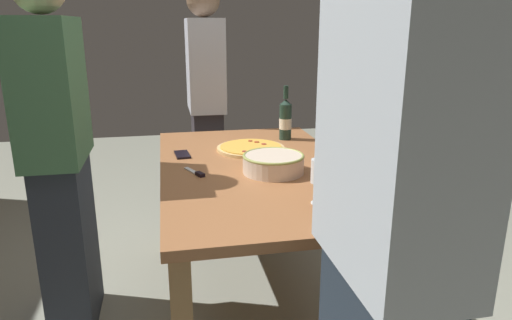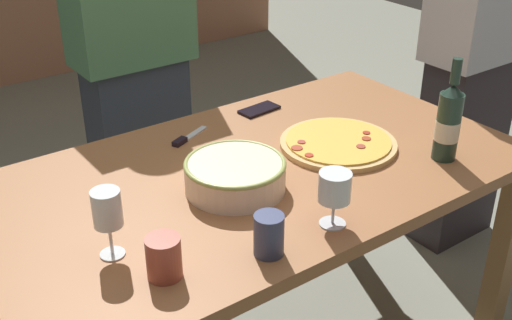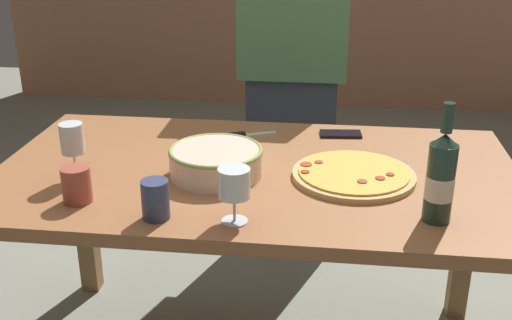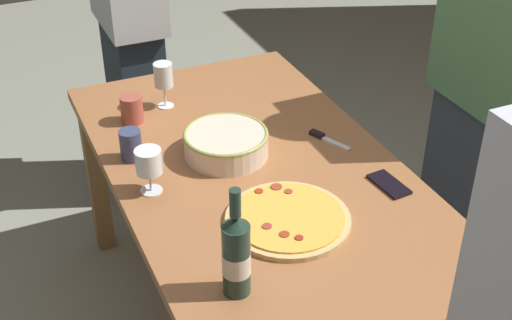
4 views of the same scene
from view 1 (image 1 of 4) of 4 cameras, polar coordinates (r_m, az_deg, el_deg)
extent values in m
plane|color=gray|center=(2.54, 0.00, -17.17)|extent=(8.00, 8.00, 0.00)
cube|color=#9B623A|center=(2.22, 0.00, -1.25)|extent=(1.60, 0.90, 0.04)
cube|color=olive|center=(3.11, 4.47, -3.33)|extent=(0.07, 0.07, 0.71)
cube|color=olive|center=(3.01, -10.23, -4.28)|extent=(0.07, 0.07, 0.71)
cylinder|color=tan|center=(2.50, -0.65, 1.42)|extent=(0.37, 0.37, 0.02)
cylinder|color=gold|center=(2.49, -0.65, 1.68)|extent=(0.33, 0.33, 0.01)
cylinder|color=#A43B24|center=(2.35, -0.66, 0.88)|extent=(0.04, 0.04, 0.00)
cylinder|color=#9E381C|center=(2.57, 0.08, 2.23)|extent=(0.03, 0.03, 0.00)
cylinder|color=#AD301A|center=(2.36, 0.66, 0.94)|extent=(0.03, 0.03, 0.00)
cylinder|color=#9D3D2D|center=(2.38, -1.44, 1.08)|extent=(0.03, 0.03, 0.00)
cylinder|color=#9E3C2C|center=(2.53, 0.97, 1.97)|extent=(0.03, 0.03, 0.00)
cylinder|color=maroon|center=(2.59, -0.70, 2.35)|extent=(0.02, 0.02, 0.00)
cylinder|color=beige|center=(2.11, 2.15, -0.47)|extent=(0.28, 0.28, 0.08)
torus|color=#9FAA57|center=(2.10, 2.16, 0.51)|extent=(0.28, 0.28, 0.01)
cylinder|color=#21382D|center=(2.72, 3.64, 4.71)|extent=(0.07, 0.07, 0.21)
cone|color=#21382D|center=(2.70, 3.68, 7.13)|extent=(0.07, 0.07, 0.03)
cylinder|color=#21382D|center=(2.69, 3.71, 8.34)|extent=(0.03, 0.03, 0.08)
cylinder|color=beige|center=(2.72, 3.63, 4.50)|extent=(0.07, 0.07, 0.06)
cylinder|color=white|center=(1.77, 7.73, -5.26)|extent=(0.06, 0.06, 0.00)
cylinder|color=white|center=(1.76, 7.78, -3.99)|extent=(0.01, 0.01, 0.08)
cylinder|color=white|center=(1.73, 7.89, -1.36)|extent=(0.07, 0.07, 0.09)
cylinder|color=white|center=(2.29, 8.60, -0.29)|extent=(0.07, 0.07, 0.00)
cylinder|color=white|center=(2.28, 8.64, 0.56)|extent=(0.01, 0.01, 0.07)
cylinder|color=white|center=(2.26, 8.72, 2.31)|extent=(0.08, 0.08, 0.08)
cylinder|color=maroon|center=(2.27, 8.69, 1.62)|extent=(0.07, 0.07, 0.02)
cylinder|color=#394166|center=(2.10, 10.62, -0.54)|extent=(0.07, 0.07, 0.10)
cylinder|color=#AA4D3D|center=(1.86, 11.32, -2.82)|extent=(0.08, 0.08, 0.10)
cube|color=black|center=(2.42, -9.07, 0.67)|extent=(0.15, 0.08, 0.01)
cube|color=silver|center=(2.15, -7.90, -1.35)|extent=(0.12, 0.07, 0.01)
cube|color=black|center=(2.08, -6.91, -1.75)|extent=(0.06, 0.04, 0.02)
cube|color=silver|center=(1.08, 17.11, 2.04)|extent=(0.44, 0.24, 0.63)
cube|color=#2B313D|center=(2.39, -21.97, -9.39)|extent=(0.39, 0.20, 0.82)
cube|color=#447650|center=(2.20, -23.95, 7.78)|extent=(0.46, 0.24, 0.61)
cube|color=#322C31|center=(3.40, -5.92, -0.66)|extent=(0.36, 0.20, 0.82)
cube|color=silver|center=(3.26, -6.29, 11.52)|extent=(0.43, 0.24, 0.62)
sphere|color=#88684E|center=(3.26, -6.54, 19.01)|extent=(0.22, 0.22, 0.22)
camera|label=2|loc=(2.08, 49.02, 18.11)|focal=45.04mm
camera|label=3|loc=(3.15, 33.51, 15.64)|focal=43.88mm
camera|label=4|loc=(4.05, 6.53, 24.96)|focal=49.70mm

